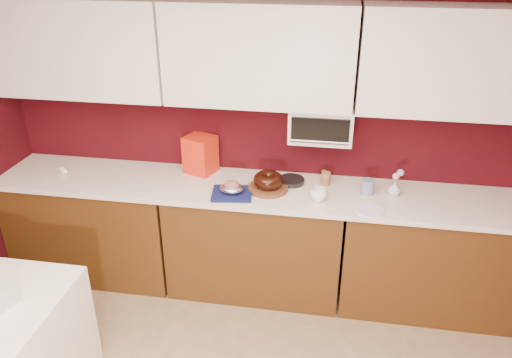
{
  "coord_description": "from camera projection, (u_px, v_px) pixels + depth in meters",
  "views": [
    {
      "loc": [
        0.55,
        -1.31,
        2.6
      ],
      "look_at": [
        0.02,
        1.84,
        1.02
      ],
      "focal_mm": 35.0,
      "sensor_mm": 36.0,
      "label": 1
    }
  ],
  "objects": [
    {
      "name": "wall_back",
      "position": [
        262.0,
        129.0,
        3.83
      ],
      "size": [
        4.0,
        0.02,
        2.5
      ],
      "primitive_type": "cube",
      "color": "#3B080D",
      "rests_on": "floor"
    },
    {
      "name": "upper_cabinet_center",
      "position": [
        259.0,
        55.0,
        3.42
      ],
      "size": [
        1.31,
        0.33,
        0.7
      ],
      "primitive_type": "cube",
      "color": "white",
      "rests_on": "wall_back"
    },
    {
      "name": "china_plate",
      "position": [
        370.0,
        210.0,
        3.39
      ],
      "size": [
        0.24,
        0.24,
        0.01
      ],
      "primitive_type": "cylinder",
      "rotation": [
        0.0,
        0.0,
        0.23
      ],
      "color": "white",
      "rests_on": "countertop"
    },
    {
      "name": "coffee_mug",
      "position": [
        318.0,
        193.0,
        3.5
      ],
      "size": [
        0.13,
        0.13,
        0.11
      ],
      "primitive_type": "imported",
      "rotation": [
        0.0,
        0.0,
        0.46
      ],
      "color": "white",
      "rests_on": "countertop"
    },
    {
      "name": "flower_blue",
      "position": [
        401.0,
        173.0,
        3.54
      ],
      "size": [
        0.05,
        0.05,
        0.05
      ],
      "primitive_type": "sphere",
      "color": "#7EA3C9",
      "rests_on": "flower_vase"
    },
    {
      "name": "paper_cup",
      "position": [
        326.0,
        179.0,
        3.73
      ],
      "size": [
        0.07,
        0.07,
        0.1
      ],
      "primitive_type": "cylinder",
      "rotation": [
        0.0,
        0.0,
        0.03
      ],
      "color": "#9A6746",
      "rests_on": "countertop"
    },
    {
      "name": "countertop",
      "position": [
        256.0,
        190.0,
        3.72
      ],
      "size": [
        4.0,
        0.62,
        0.04
      ],
      "primitive_type": "cube",
      "color": "silver",
      "rests_on": "base_cabinet_center"
    },
    {
      "name": "base_cabinet_right",
      "position": [
        432.0,
        257.0,
        3.72
      ],
      "size": [
        1.31,
        0.58,
        0.86
      ],
      "primitive_type": "cube",
      "color": "#4C2C0F",
      "rests_on": "floor"
    },
    {
      "name": "dark_pan",
      "position": [
        291.0,
        181.0,
        3.77
      ],
      "size": [
        0.22,
        0.22,
        0.03
      ],
      "primitive_type": "cylinder",
      "rotation": [
        0.0,
        0.0,
        0.12
      ],
      "color": "black",
      "rests_on": "countertop"
    },
    {
      "name": "foil_ham_nest",
      "position": [
        232.0,
        188.0,
        3.58
      ],
      "size": [
        0.2,
        0.18,
        0.06
      ],
      "primitive_type": "ellipsoid",
      "rotation": [
        0.0,
        0.0,
        0.19
      ],
      "color": "silver",
      "rests_on": "navy_towel"
    },
    {
      "name": "base_cabinet_left",
      "position": [
        97.0,
        226.0,
        4.12
      ],
      "size": [
        1.31,
        0.58,
        0.86
      ],
      "primitive_type": "cube",
      "color": "#4C2C0F",
      "rests_on": "floor"
    },
    {
      "name": "toaster_oven_door",
      "position": [
        320.0,
        131.0,
        3.44
      ],
      "size": [
        0.4,
        0.02,
        0.18
      ],
      "primitive_type": "cube",
      "color": "black",
      "rests_on": "toaster_oven"
    },
    {
      "name": "navy_towel",
      "position": [
        232.0,
        194.0,
        3.6
      ],
      "size": [
        0.31,
        0.28,
        0.02
      ],
      "primitive_type": "cube",
      "rotation": [
        0.0,
        0.0,
        0.14
      ],
      "color": "#14194E",
      "rests_on": "countertop"
    },
    {
      "name": "egg_right",
      "position": [
        65.0,
        172.0,
        3.91
      ],
      "size": [
        0.06,
        0.05,
        0.04
      ],
      "primitive_type": "ellipsoid",
      "rotation": [
        0.0,
        0.0,
        0.29
      ],
      "color": "white",
      "rests_on": "countertop"
    },
    {
      "name": "cake_base",
      "position": [
        268.0,
        188.0,
        3.67
      ],
      "size": [
        0.38,
        0.38,
        0.03
      ],
      "primitive_type": "cylinder",
      "rotation": [
        0.0,
        0.0,
        -0.36
      ],
      "color": "brown",
      "rests_on": "countertop"
    },
    {
      "name": "toaster_oven",
      "position": [
        321.0,
        123.0,
        3.58
      ],
      "size": [
        0.45,
        0.3,
        0.25
      ],
      "primitive_type": "cube",
      "color": "white",
      "rests_on": "upper_cabinet_center"
    },
    {
      "name": "amber_bottle",
      "position": [
        323.0,
        176.0,
        3.78
      ],
      "size": [
        0.04,
        0.04,
        0.09
      ],
      "primitive_type": "cylinder",
      "rotation": [
        0.0,
        0.0,
        0.22
      ],
      "color": "olive",
      "rests_on": "countertop"
    },
    {
      "name": "upper_cabinet_right",
      "position": [
        463.0,
        62.0,
        3.22
      ],
      "size": [
        1.31,
        0.33,
        0.7
      ],
      "primitive_type": "cube",
      "color": "white",
      "rests_on": "wall_back"
    },
    {
      "name": "roasted_ham",
      "position": [
        232.0,
        185.0,
        3.57
      ],
      "size": [
        0.13,
        0.12,
        0.07
      ],
      "primitive_type": "ellipsoid",
      "rotation": [
        0.0,
        0.0,
        -0.35
      ],
      "color": "#AD5C4F",
      "rests_on": "foil_ham_nest"
    },
    {
      "name": "pandoro_box",
      "position": [
        200.0,
        154.0,
        3.89
      ],
      "size": [
        0.27,
        0.26,
        0.29
      ],
      "primitive_type": "cube",
      "rotation": [
        0.0,
        0.0,
        -0.36
      ],
      "color": "red",
      "rests_on": "countertop"
    },
    {
      "name": "flower_pink",
      "position": [
        396.0,
        176.0,
        3.54
      ],
      "size": [
        0.05,
        0.05,
        0.05
      ],
      "primitive_type": "sphere",
      "color": "pink",
      "rests_on": "flower_vase"
    },
    {
      "name": "egg_left",
      "position": [
        63.0,
        170.0,
        3.94
      ],
      "size": [
        0.06,
        0.05,
        0.04
      ],
      "primitive_type": "ellipsoid",
      "rotation": [
        0.0,
        0.0,
        -0.16
      ],
      "color": "white",
      "rests_on": "countertop"
    },
    {
      "name": "base_cabinet_center",
      "position": [
        256.0,
        241.0,
        3.92
      ],
      "size": [
        1.31,
        0.58,
        0.86
      ],
      "primitive_type": "cube",
      "color": "#4C2C0F",
      "rests_on": "floor"
    },
    {
      "name": "upper_cabinet_left",
      "position": [
        78.0,
        48.0,
        3.62
      ],
      "size": [
        1.31,
        0.33,
        0.7
      ],
      "primitive_type": "cube",
      "color": "white",
      "rests_on": "wall_back"
    },
    {
      "name": "toaster_oven_handle",
      "position": [
        319.0,
        142.0,
        3.45
      ],
      "size": [
        0.42,
        0.02,
        0.02
      ],
      "primitive_type": "cylinder",
      "rotation": [
        0.0,
        1.57,
        0.0
      ],
      "color": "silver",
      "rests_on": "toaster_oven"
    },
    {
      "name": "blue_jar",
      "position": [
        368.0,
        187.0,
        3.59
      ],
      "size": [
        0.12,
        0.12,
        0.11
      ],
      "primitive_type": "cylinder",
      "rotation": [
        0.0,
        0.0,
        0.39
      ],
      "color": "navy",
      "rests_on": "countertop"
    },
    {
      "name": "bundt_cake",
      "position": [
        268.0,
        180.0,
        3.64
      ],
      "size": [
        0.23,
        0.23,
        0.09
      ],
      "primitive_type": "torus",
      "rotation": [
        0.0,
        0.0,
        -0.04
      ],
      "color": "black",
      "rests_on": "cake_base"
    },
    {
      "name": "flower_vase",
      "position": [
        394.0,
        188.0,
        3.58
      ],
      "size": [
        0.1,
        0.1,
        0.11
      ],
      "primitive_type": "imported",
      "rotation": [
        0.0,
        0.0,
        0.43
      ],
      "color": "silver",
      "rests_on": "countertop"
    }
  ]
}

